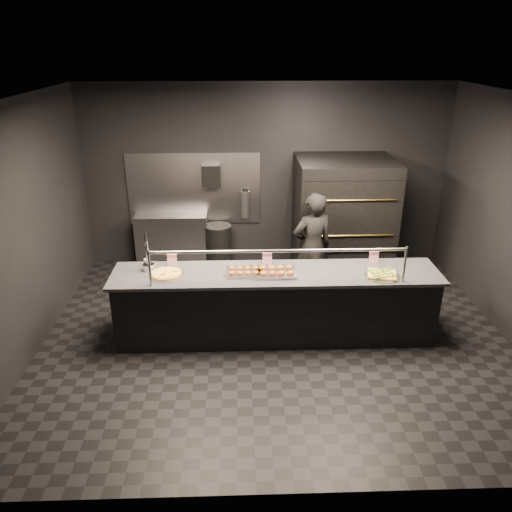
% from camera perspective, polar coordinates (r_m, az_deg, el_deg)
% --- Properties ---
extents(room, '(6.04, 6.00, 3.00)m').
position_cam_1_polar(room, '(6.04, 2.15, 3.24)').
color(room, black).
rests_on(room, ground).
extents(service_counter, '(4.10, 0.78, 1.37)m').
position_cam_1_polar(service_counter, '(6.43, 2.25, -5.57)').
color(service_counter, black).
rests_on(service_counter, ground).
extents(pizza_oven, '(1.50, 1.23, 1.91)m').
position_cam_1_polar(pizza_oven, '(8.11, 9.86, 4.32)').
color(pizza_oven, black).
rests_on(pizza_oven, ground).
extents(prep_shelf, '(1.20, 0.35, 0.90)m').
position_cam_1_polar(prep_shelf, '(8.60, -9.56, 1.78)').
color(prep_shelf, '#99999E').
rests_on(prep_shelf, ground).
extents(towel_dispenser, '(0.30, 0.20, 0.35)m').
position_cam_1_polar(towel_dispenser, '(8.26, -5.14, 9.15)').
color(towel_dispenser, black).
rests_on(towel_dispenser, room).
extents(fire_extinguisher, '(0.14, 0.14, 0.51)m').
position_cam_1_polar(fire_extinguisher, '(8.39, -1.24, 5.99)').
color(fire_extinguisher, '#B2B2B7').
rests_on(fire_extinguisher, room).
extents(beer_tap, '(0.14, 0.20, 0.54)m').
position_cam_1_polar(beer_tap, '(6.36, -12.28, -0.32)').
color(beer_tap, silver).
rests_on(beer_tap, service_counter).
extents(round_pizza, '(0.44, 0.44, 0.03)m').
position_cam_1_polar(round_pizza, '(6.25, -10.21, -2.02)').
color(round_pizza, silver).
rests_on(round_pizza, service_counter).
extents(slider_tray_a, '(0.50, 0.43, 0.07)m').
position_cam_1_polar(slider_tray_a, '(6.18, -1.42, -1.78)').
color(slider_tray_a, silver).
rests_on(slider_tray_a, service_counter).
extents(slider_tray_b, '(0.51, 0.39, 0.08)m').
position_cam_1_polar(slider_tray_b, '(6.18, 2.34, -1.78)').
color(slider_tray_b, silver).
rests_on(slider_tray_b, service_counter).
extents(square_pizza, '(0.43, 0.43, 0.05)m').
position_cam_1_polar(square_pizza, '(6.31, 14.20, -2.10)').
color(square_pizza, silver).
rests_on(square_pizza, service_counter).
extents(condiment_jar, '(0.14, 0.06, 0.09)m').
position_cam_1_polar(condiment_jar, '(6.52, -12.18, -0.76)').
color(condiment_jar, silver).
rests_on(condiment_jar, service_counter).
extents(tent_cards, '(2.73, 0.04, 0.15)m').
position_cam_1_polar(tent_cards, '(6.44, 1.77, -0.23)').
color(tent_cards, white).
rests_on(tent_cards, service_counter).
extents(trash_bin, '(0.45, 0.45, 0.74)m').
position_cam_1_polar(trash_bin, '(8.47, -4.32, 1.13)').
color(trash_bin, black).
rests_on(trash_bin, ground).
extents(worker, '(0.68, 0.54, 1.64)m').
position_cam_1_polar(worker, '(7.27, 6.43, 0.96)').
color(worker, black).
rests_on(worker, ground).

